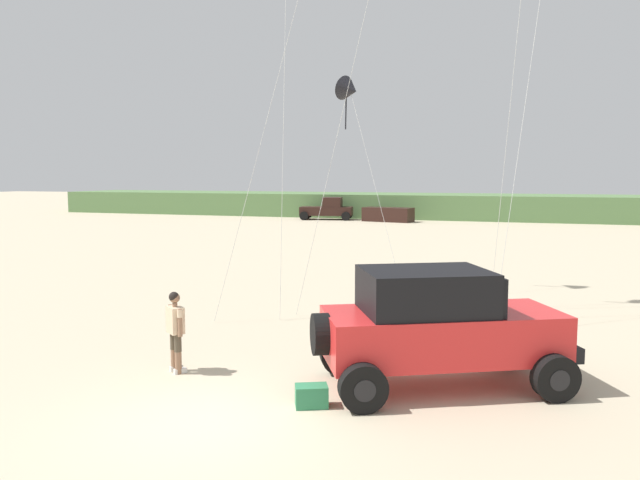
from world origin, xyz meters
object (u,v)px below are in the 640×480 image
object	(u,v)px
person_watching	(175,327)
kite_blue_swept	(350,90)
cooler_box	(311,396)
distant_sedan	(388,215)
jeep	(439,325)
distant_pickup	(328,209)

from	to	relation	value
person_watching	kite_blue_swept	distance (m)	12.86
cooler_box	distant_sedan	xyz separation A→B (m)	(-7.80, 42.51, 0.41)
jeep	distant_sedan	world-z (taller)	jeep
cooler_box	kite_blue_swept	size ratio (longest dim) A/B	0.07
cooler_box	distant_pickup	bearing A→B (deg)	82.86
kite_blue_swept	jeep	bearing A→B (deg)	-65.94
person_watching	distant_pickup	bearing A→B (deg)	103.51
cooler_box	distant_pickup	distance (m)	45.16
distant_sedan	kite_blue_swept	size ratio (longest dim) A/B	0.55
distant_sedan	kite_blue_swept	bearing A→B (deg)	-68.99
cooler_box	person_watching	bearing A→B (deg)	139.55
distant_pickup	cooler_box	bearing A→B (deg)	-72.76
kite_blue_swept	distant_pickup	bearing A→B (deg)	108.98
distant_sedan	kite_blue_swept	distance (m)	31.35
jeep	person_watching	world-z (taller)	jeep
jeep	kite_blue_swept	bearing A→B (deg)	114.06
distant_sedan	kite_blue_swept	xyz separation A→B (m)	(5.05, -30.27, 6.45)
jeep	person_watching	bearing A→B (deg)	-171.36
jeep	person_watching	xyz separation A→B (m)	(-5.19, -0.79, -0.26)
distant_pickup	person_watching	bearing A→B (deg)	-76.49
distant_sedan	jeep	bearing A→B (deg)	-65.02
cooler_box	distant_sedan	world-z (taller)	distant_sedan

